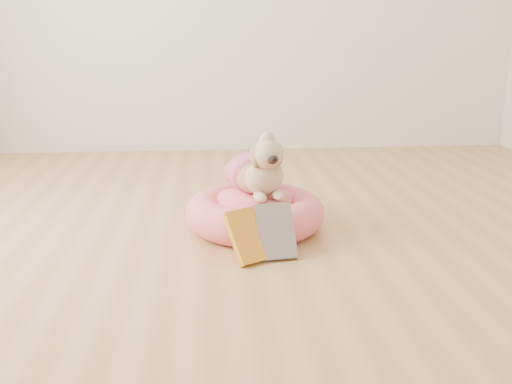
{
  "coord_description": "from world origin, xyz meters",
  "views": [
    {
      "loc": [
        -0.15,
        -1.69,
        0.78
      ],
      "look_at": [
        0.05,
        0.49,
        0.17
      ],
      "focal_mm": 40.0,
      "sensor_mm": 36.0,
      "label": 1
    }
  ],
  "objects": [
    {
      "name": "pet_bed",
      "position": [
        0.05,
        0.54,
        0.07
      ],
      "size": [
        0.57,
        0.57,
        0.15
      ],
      "color": "#F66076",
      "rests_on": "floor"
    },
    {
      "name": "dog",
      "position": [
        0.06,
        0.57,
        0.29
      ],
      "size": [
        0.35,
        0.43,
        0.28
      ],
      "primitive_type": null,
      "rotation": [
        0.0,
        0.0,
        0.27
      ],
      "color": "brown",
      "rests_on": "pet_bed"
    },
    {
      "name": "book_white",
      "position": [
        0.1,
        0.24,
        0.09
      ],
      "size": [
        0.15,
        0.15,
        0.19
      ],
      "primitive_type": "cube",
      "rotation": [
        -0.59,
        0.0,
        0.14
      ],
      "color": "silver",
      "rests_on": "floor"
    },
    {
      "name": "floor",
      "position": [
        0.0,
        0.0,
        0.0
      ],
      "size": [
        4.5,
        4.5,
        0.0
      ],
      "primitive_type": "plane",
      "color": "#B2834A",
      "rests_on": "ground"
    },
    {
      "name": "book_yellow",
      "position": [
        -0.0,
        0.22,
        0.09
      ],
      "size": [
        0.18,
        0.19,
        0.18
      ],
      "primitive_type": "cube",
      "rotation": [
        -0.63,
        0.0,
        0.53
      ],
      "color": "gold",
      "rests_on": "floor"
    }
  ]
}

